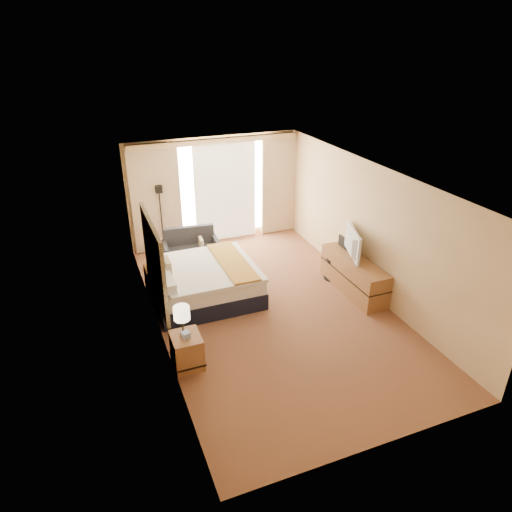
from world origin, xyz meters
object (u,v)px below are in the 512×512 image
object	(u,v)px
media_dresser	(354,275)
floor_lamp	(160,205)
bed	(204,282)
desk_chair	(337,260)
nightstand_right	(157,279)
loveseat	(192,251)
nightstand_left	(187,351)
lamp_right	(155,246)
television	(348,243)
lamp_left	(182,314)

from	to	relation	value
media_dresser	floor_lamp	size ratio (longest dim) A/B	1.10
bed	desk_chair	size ratio (longest dim) A/B	2.16
nightstand_right	loveseat	distance (m)	1.42
media_dresser	loveseat	distance (m)	3.69
media_dresser	loveseat	size ratio (longest dim) A/B	1.39
nightstand_left	bed	xyz separation A→B (m)	(0.81, 1.90, 0.08)
nightstand_right	desk_chair	world-z (taller)	desk_chair
loveseat	lamp_right	distance (m)	1.59
nightstand_left	television	size ratio (longest dim) A/B	0.56
nightstand_right	desk_chair	size ratio (longest dim) A/B	0.60
desk_chair	lamp_right	world-z (taller)	lamp_right
nightstand_left	loveseat	size ratio (longest dim) A/B	0.43
nightstand_left	media_dresser	size ratio (longest dim) A/B	0.31
floor_lamp	desk_chair	size ratio (longest dim) A/B	1.78
nightstand_right	lamp_right	world-z (taller)	lamp_right
media_dresser	nightstand_right	bearing A→B (deg)	158.60
nightstand_left	nightstand_right	distance (m)	2.50
lamp_right	television	bearing A→B (deg)	-18.65
loveseat	desk_chair	world-z (taller)	desk_chair
media_dresser	floor_lamp	world-z (taller)	floor_lamp
nightstand_left	media_dresser	world-z (taller)	media_dresser
bed	loveseat	world-z (taller)	bed
bed	television	size ratio (longest dim) A/B	2.01
floor_lamp	desk_chair	xyz separation A→B (m)	(3.18, -2.70, -0.75)
media_dresser	television	size ratio (longest dim) A/B	1.82
bed	floor_lamp	xyz separation A→B (m)	(-0.32, 2.45, 0.80)
floor_lamp	lamp_right	world-z (taller)	floor_lamp
bed	television	world-z (taller)	television
loveseat	nightstand_right	bearing A→B (deg)	-128.74
desk_chair	lamp_left	distance (m)	4.08
lamp_left	floor_lamp	bearing A→B (deg)	83.13
media_dresser	nightstand_left	bearing A→B (deg)	-164.16
floor_lamp	television	size ratio (longest dim) A/B	1.66
floor_lamp	lamp_left	size ratio (longest dim) A/B	3.12
nightstand_right	lamp_left	xyz separation A→B (m)	(-0.03, -2.48, 0.68)
bed	lamp_right	size ratio (longest dim) A/B	3.44
television	lamp_left	bearing A→B (deg)	127.80
nightstand_left	lamp_right	world-z (taller)	lamp_right
nightstand_left	bed	distance (m)	2.07
floor_lamp	lamp_left	distance (m)	4.36
media_dresser	loveseat	world-z (taller)	loveseat
nightstand_left	media_dresser	xyz separation A→B (m)	(3.70, 1.05, 0.07)
nightstand_right	media_dresser	size ratio (longest dim) A/B	0.31
media_dresser	lamp_left	size ratio (longest dim) A/B	3.42
floor_lamp	lamp_right	distance (m)	1.91
nightstand_right	lamp_right	xyz separation A→B (m)	(0.02, 0.00, 0.72)
lamp_right	lamp_left	bearing A→B (deg)	-91.20
media_dresser	lamp_left	distance (m)	3.92
nightstand_right	desk_chair	distance (m)	3.77
nightstand_left	television	xyz separation A→B (m)	(3.65, 1.28, 0.71)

